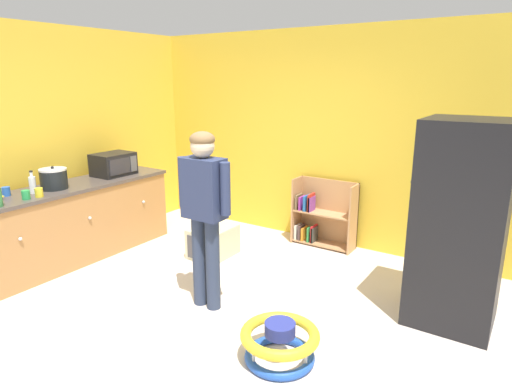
% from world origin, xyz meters
% --- Properties ---
extents(ground_plane, '(12.00, 12.00, 0.00)m').
position_xyz_m(ground_plane, '(0.00, 0.00, 0.00)').
color(ground_plane, beige).
rests_on(ground_plane, ground).
extents(back_wall, '(5.20, 0.06, 2.70)m').
position_xyz_m(back_wall, '(0.00, 2.33, 1.35)').
color(back_wall, gold).
rests_on(back_wall, ground).
extents(left_side_wall, '(0.06, 2.99, 2.70)m').
position_xyz_m(left_side_wall, '(-2.63, 0.80, 1.35)').
color(left_side_wall, yellow).
rests_on(left_side_wall, ground).
extents(kitchen_counter, '(0.65, 2.44, 0.90)m').
position_xyz_m(kitchen_counter, '(-2.20, 0.12, 0.45)').
color(kitchen_counter, '#AD7744').
rests_on(kitchen_counter, ground).
extents(refrigerator, '(0.73, 0.68, 1.78)m').
position_xyz_m(refrigerator, '(1.79, 1.10, 0.89)').
color(refrigerator, black).
rests_on(refrigerator, ground).
extents(bookshelf, '(0.80, 0.28, 0.85)m').
position_xyz_m(bookshelf, '(0.03, 2.15, 0.37)').
color(bookshelf, tan).
rests_on(bookshelf, ground).
extents(standing_person, '(0.57, 0.22, 1.65)m').
position_xyz_m(standing_person, '(-0.18, 0.10, 1.00)').
color(standing_person, '#2D3851').
rests_on(standing_person, ground).
extents(baby_walker, '(0.60, 0.60, 0.32)m').
position_xyz_m(baby_walker, '(0.83, -0.25, 0.16)').
color(baby_walker, blue).
rests_on(baby_walker, ground).
extents(pet_carrier, '(0.42, 0.55, 0.36)m').
position_xyz_m(pet_carrier, '(-0.88, 1.07, 0.18)').
color(pet_carrier, beige).
rests_on(pet_carrier, ground).
extents(microwave, '(0.37, 0.48, 0.28)m').
position_xyz_m(microwave, '(-2.21, 0.76, 1.04)').
color(microwave, black).
rests_on(microwave, kitchen_counter).
extents(crock_pot, '(0.29, 0.29, 0.26)m').
position_xyz_m(crock_pot, '(-2.18, -0.08, 1.02)').
color(crock_pot, black).
rests_on(crock_pot, kitchen_counter).
extents(clear_bottle, '(0.07, 0.07, 0.25)m').
position_xyz_m(clear_bottle, '(-2.20, -0.32, 1.00)').
color(clear_bottle, silver).
rests_on(clear_bottle, kitchen_counter).
extents(teal_cup, '(0.08, 0.08, 0.09)m').
position_xyz_m(teal_cup, '(-2.29, 1.17, 0.95)').
color(teal_cup, teal).
rests_on(teal_cup, kitchen_counter).
extents(green_cup, '(0.08, 0.08, 0.09)m').
position_xyz_m(green_cup, '(-2.02, -0.50, 0.95)').
color(green_cup, green).
rests_on(green_cup, kitchen_counter).
extents(yellow_cup, '(0.08, 0.08, 0.09)m').
position_xyz_m(yellow_cup, '(-2.00, -0.37, 0.95)').
color(yellow_cup, yellow).
rests_on(yellow_cup, kitchen_counter).
extents(blue_cup, '(0.08, 0.08, 0.09)m').
position_xyz_m(blue_cup, '(-2.33, -0.53, 0.95)').
color(blue_cup, blue).
rests_on(blue_cup, kitchen_counter).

